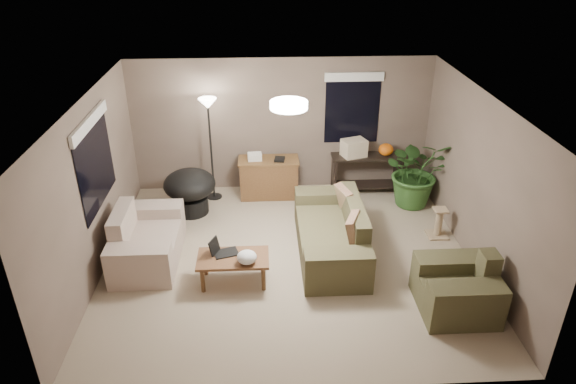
{
  "coord_description": "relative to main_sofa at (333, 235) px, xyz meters",
  "views": [
    {
      "loc": [
        -0.35,
        -6.49,
        4.52
      ],
      "look_at": [
        0.0,
        0.2,
        1.05
      ],
      "focal_mm": 32.0,
      "sensor_mm": 36.0,
      "label": 1
    }
  ],
  "objects": [
    {
      "name": "room_shell",
      "position": [
        -0.69,
        -0.17,
        0.96
      ],
      "size": [
        5.5,
        5.5,
        5.5
      ],
      "color": "tan",
      "rests_on": "ground"
    },
    {
      "name": "main_sofa",
      "position": [
        0.0,
        0.0,
        0.0
      ],
      "size": [
        0.95,
        2.2,
        0.85
      ],
      "color": "brown",
      "rests_on": "ground"
    },
    {
      "name": "throw_pillows",
      "position": [
        0.26,
        -0.0,
        0.36
      ],
      "size": [
        0.38,
        1.4,
        0.47
      ],
      "color": "#8C7251",
      "rests_on": "main_sofa"
    },
    {
      "name": "loveseat",
      "position": [
        -2.84,
        -0.04,
        0.0
      ],
      "size": [
        0.9,
        1.6,
        0.85
      ],
      "color": "beige",
      "rests_on": "ground"
    },
    {
      "name": "armchair",
      "position": [
        1.46,
        -1.41,
        0.0
      ],
      "size": [
        0.95,
        1.0,
        0.85
      ],
      "color": "#4D4A2E",
      "rests_on": "ground"
    },
    {
      "name": "coffee_table",
      "position": [
        -1.5,
        -0.7,
        0.06
      ],
      "size": [
        1.0,
        0.55,
        0.42
      ],
      "color": "brown",
      "rests_on": "ground"
    },
    {
      "name": "laptop",
      "position": [
        -1.67,
        -0.6,
        0.19
      ],
      "size": [
        0.43,
        0.32,
        0.24
      ],
      "color": "black",
      "rests_on": "coffee_table"
    },
    {
      "name": "plastic_bag",
      "position": [
        -1.3,
        -0.85,
        0.22
      ],
      "size": [
        0.29,
        0.27,
        0.19
      ],
      "primitive_type": "ellipsoid",
      "rotation": [
        0.0,
        0.0,
        0.08
      ],
      "color": "white",
      "rests_on": "coffee_table"
    },
    {
      "name": "desk",
      "position": [
        -0.95,
        1.91,
        0.08
      ],
      "size": [
        1.1,
        0.5,
        0.75
      ],
      "color": "brown",
      "rests_on": "ground"
    },
    {
      "name": "desk_papers",
      "position": [
        -1.1,
        1.9,
        0.51
      ],
      "size": [
        0.69,
        0.28,
        0.12
      ],
      "color": "silver",
      "rests_on": "desk"
    },
    {
      "name": "console_table",
      "position": [
        0.88,
        1.99,
        0.14
      ],
      "size": [
        1.3,
        0.4,
        0.75
      ],
      "color": "black",
      "rests_on": "ground"
    },
    {
      "name": "pumpkin",
      "position": [
        1.23,
        1.99,
        0.57
      ],
      "size": [
        0.35,
        0.35,
        0.22
      ],
      "primitive_type": "ellipsoid",
      "rotation": [
        0.0,
        0.0,
        0.35
      ],
      "color": "orange",
      "rests_on": "console_table"
    },
    {
      "name": "cardboard_box",
      "position": [
        0.63,
        1.99,
        0.61
      ],
      "size": [
        0.5,
        0.44,
        0.31
      ],
      "primitive_type": "cube",
      "rotation": [
        0.0,
        0.0,
        0.34
      ],
      "color": "beige",
      "rests_on": "console_table"
    },
    {
      "name": "papasan_chair",
      "position": [
        -2.33,
        1.37,
        0.17
      ],
      "size": [
        1.09,
        1.09,
        0.8
      ],
      "color": "black",
      "rests_on": "ground"
    },
    {
      "name": "floor_lamp",
      "position": [
        -1.97,
        1.92,
        1.3
      ],
      "size": [
        0.32,
        0.32,
        1.91
      ],
      "color": "black",
      "rests_on": "ground"
    },
    {
      "name": "ceiling_fixture",
      "position": [
        -0.69,
        -0.17,
        2.15
      ],
      "size": [
        0.5,
        0.5,
        0.1
      ],
      "primitive_type": "cylinder",
      "color": "white",
      "rests_on": "room_shell"
    },
    {
      "name": "houseplant",
      "position": [
        1.68,
        1.47,
        0.22
      ],
      "size": [
        1.18,
        1.31,
        1.03
      ],
      "primitive_type": "imported",
      "color": "#2D5923",
      "rests_on": "ground"
    },
    {
      "name": "cat_scratching_post",
      "position": [
        1.78,
        0.36,
        -0.08
      ],
      "size": [
        0.32,
        0.32,
        0.5
      ],
      "color": "tan",
      "rests_on": "ground"
    },
    {
      "name": "window_left",
      "position": [
        -3.42,
        0.13,
        1.49
      ],
      "size": [
        0.05,
        1.56,
        1.33
      ],
      "color": "black",
      "rests_on": "room_shell"
    },
    {
      "name": "window_back",
      "position": [
        0.61,
        2.3,
        1.49
      ],
      "size": [
        1.06,
        0.05,
        1.33
      ],
      "color": "black",
      "rests_on": "room_shell"
    }
  ]
}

